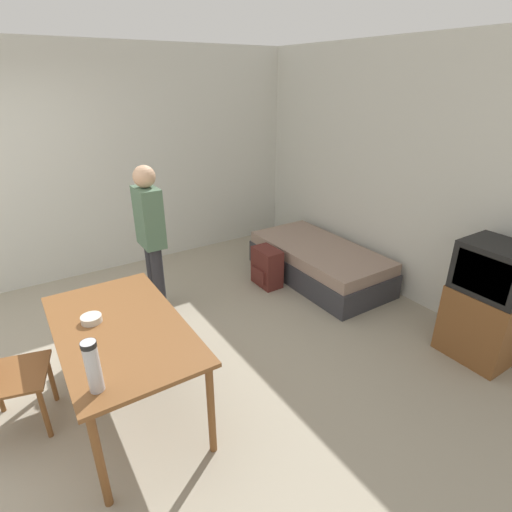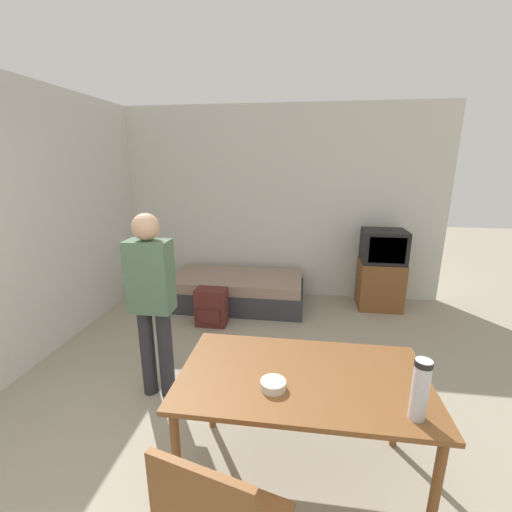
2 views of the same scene
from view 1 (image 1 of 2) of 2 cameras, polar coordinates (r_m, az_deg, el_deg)
The scene contains 10 objects.
ground_plane at distance 3.83m, azimuth -31.22°, elevation -17.12°, with size 20.00×20.00×0.00m, color #9E937F.
wall_back at distance 4.84m, azimuth 17.36°, elevation 11.66°, with size 5.01×0.06×2.70m.
wall_left at distance 5.43m, azimuth -14.90°, elevation 13.21°, with size 0.06×4.91×2.70m.
daybed at distance 5.01m, azimuth 8.92°, elevation -0.90°, with size 1.81×0.90×0.43m.
tv at distance 3.99m, azimuth 30.15°, elevation -5.90°, with size 0.57×0.47×1.08m.
dining_table at distance 2.98m, azimuth -18.69°, elevation -10.75°, with size 1.44×0.81×0.75m.
person_standing at distance 4.08m, azimuth -14.82°, elevation 3.23°, with size 0.34×0.21×1.57m.
thermos_flask at distance 2.36m, azimuth -22.32°, elevation -14.16°, with size 0.08×0.08×0.32m.
mate_bowl at distance 3.04m, azimuth -22.46°, elevation -8.32°, with size 0.14×0.14×0.05m.
backpack at distance 4.78m, azimuth 1.54°, elevation -1.62°, with size 0.37×0.26×0.46m.
Camera 1 is at (3.04, 0.30, 2.32)m, focal length 28.00 mm.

